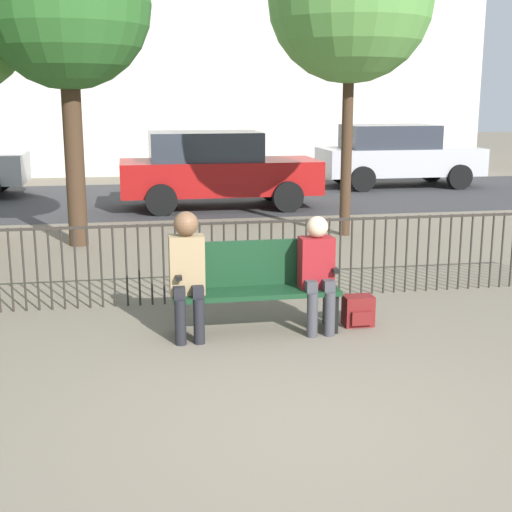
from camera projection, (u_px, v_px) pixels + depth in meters
ground_plane at (307, 424)px, 5.23m from camera, size 80.00×80.00×0.00m
park_bench at (255, 284)px, 7.23m from camera, size 1.69×0.45×0.92m
seated_person_0 at (187, 267)px, 6.94m from camera, size 0.34×0.39×1.27m
seated_person_1 at (317, 267)px, 7.18m from camera, size 0.34×0.39×1.19m
backpack at (358, 311)px, 7.45m from camera, size 0.31×0.25×0.32m
fence_railing at (236, 254)px, 8.28m from camera, size 9.01×0.03×0.95m
tree_3 at (66, 6)px, 10.71m from camera, size 2.57×2.57×5.00m
street_surface at (181, 198)px, 16.75m from camera, size 24.00×6.00×0.01m
parked_car_0 at (215, 168)px, 15.20m from camera, size 4.20×1.94×1.62m
parked_car_1 at (397, 155)px, 18.78m from camera, size 4.20×1.94×1.62m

